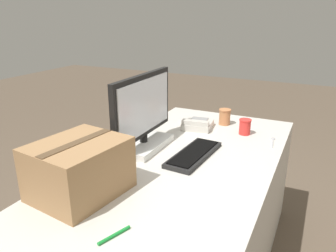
{
  "coord_description": "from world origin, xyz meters",
  "views": [
    {
      "loc": [
        -1.42,
        -0.6,
        1.44
      ],
      "look_at": [
        0.07,
        0.12,
        0.87
      ],
      "focal_mm": 35.0,
      "sensor_mm": 36.0,
      "label": 1
    }
  ],
  "objects": [
    {
      "name": "office_desk",
      "position": [
        0.0,
        0.0,
        0.36
      ],
      "size": [
        1.8,
        0.9,
        0.72
      ],
      "color": "beige",
      "rests_on": "ground_plane"
    },
    {
      "name": "monitor",
      "position": [
        0.07,
        0.27,
        0.89
      ],
      "size": [
        0.57,
        0.21,
        0.42
      ],
      "color": "white",
      "rests_on": "office_desk"
    },
    {
      "name": "keyboard",
      "position": [
        0.08,
        -0.03,
        0.73
      ],
      "size": [
        0.43,
        0.18,
        0.03
      ],
      "rotation": [
        0.0,
        0.0,
        -0.07
      ],
      "color": "black",
      "rests_on": "office_desk"
    },
    {
      "name": "desk_phone",
      "position": [
        0.51,
        0.11,
        0.74
      ],
      "size": [
        0.22,
        0.21,
        0.07
      ],
      "rotation": [
        0.0,
        0.0,
        0.13
      ],
      "color": "beige",
      "rests_on": "office_desk"
    },
    {
      "name": "paper_cup_left",
      "position": [
        0.53,
        -0.2,
        0.77
      ],
      "size": [
        0.08,
        0.08,
        0.1
      ],
      "color": "red",
      "rests_on": "office_desk"
    },
    {
      "name": "paper_cup_right",
      "position": [
        0.66,
        -0.03,
        0.77
      ],
      "size": [
        0.08,
        0.08,
        0.11
      ],
      "color": "#BC7547",
      "rests_on": "office_desk"
    },
    {
      "name": "spoon",
      "position": [
        0.49,
        -0.38,
        0.72
      ],
      "size": [
        0.16,
        0.04,
        0.0
      ],
      "rotation": [
        0.0,
        0.0,
        0.11
      ],
      "color": "#B2B2B7",
      "rests_on": "office_desk"
    },
    {
      "name": "cardboard_box",
      "position": [
        -0.48,
        0.26,
        0.83
      ],
      "size": [
        0.4,
        0.35,
        0.23
      ],
      "rotation": [
        0.0,
        0.0,
        -0.13
      ],
      "color": "#9E754C",
      "rests_on": "office_desk"
    },
    {
      "name": "pen_marker",
      "position": [
        -0.66,
        -0.03,
        0.72
      ],
      "size": [
        0.13,
        0.05,
        0.01
      ],
      "rotation": [
        0.0,
        0.0,
        5.95
      ],
      "color": "#198C33",
      "rests_on": "office_desk"
    }
  ]
}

